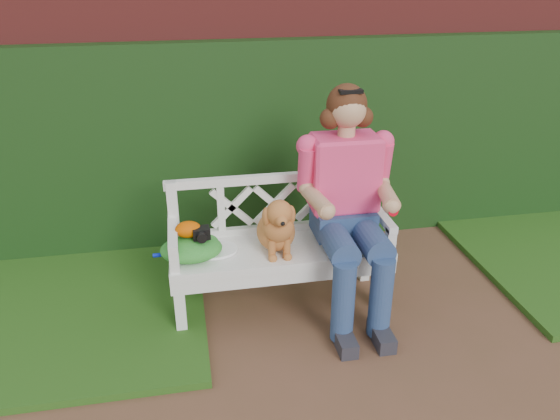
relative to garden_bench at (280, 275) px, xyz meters
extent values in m
plane|color=brown|center=(0.56, -0.66, -0.24)|extent=(60.00, 60.00, 0.00)
cube|color=maroon|center=(0.56, 1.24, 0.86)|extent=(10.00, 0.30, 2.20)
cube|color=#16350F|center=(0.56, 1.02, 0.61)|extent=(10.00, 0.18, 1.70)
cube|color=#1B4711|center=(-1.84, 0.24, -0.21)|extent=(2.60, 2.00, 0.05)
cube|color=black|center=(-0.53, -0.05, 0.41)|extent=(0.12, 0.09, 0.07)
ellipsoid|color=#BF4800|center=(-0.61, -0.02, 0.43)|extent=(0.20, 0.17, 0.11)
camera|label=1|loc=(-0.60, -3.21, 2.06)|focal=35.00mm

